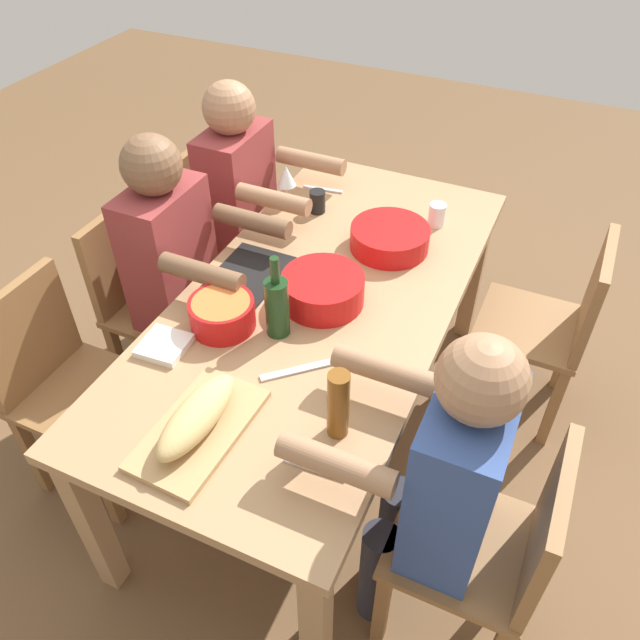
# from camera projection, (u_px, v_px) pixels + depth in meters

# --- Properties ---
(ground_plane) EXTENTS (8.00, 8.00, 0.00)m
(ground_plane) POSITION_uv_depth(u_px,v_px,m) (320.00, 432.00, 2.64)
(ground_plane) COLOR brown
(dining_table) EXTENTS (1.84, 0.88, 0.74)m
(dining_table) POSITION_uv_depth(u_px,v_px,m) (320.00, 314.00, 2.20)
(dining_table) COLOR #A87F56
(dining_table) RESTS_ON ground_plane
(chair_near_left) EXTENTS (0.40, 0.40, 0.85)m
(chair_near_left) POSITION_uv_depth(u_px,v_px,m) (215.00, 231.00, 2.90)
(chair_near_left) COLOR olive
(chair_near_left) RESTS_ON ground_plane
(diner_near_left) EXTENTS (0.41, 0.53, 1.20)m
(diner_near_left) POSITION_uv_depth(u_px,v_px,m) (246.00, 199.00, 2.70)
(diner_near_left) COLOR #2D2D38
(diner_near_left) RESTS_ON ground_plane
(chair_near_center) EXTENTS (0.40, 0.40, 0.85)m
(chair_near_center) POSITION_uv_depth(u_px,v_px,m) (149.00, 295.00, 2.55)
(chair_near_center) COLOR olive
(chair_near_center) RESTS_ON ground_plane
(diner_near_center) EXTENTS (0.41, 0.53, 1.20)m
(diner_near_center) POSITION_uv_depth(u_px,v_px,m) (179.00, 264.00, 2.35)
(diner_near_center) COLOR #2D2D38
(diner_near_center) RESTS_ON ground_plane
(chair_far_left) EXTENTS (0.40, 0.40, 0.85)m
(chair_far_left) POSITION_uv_depth(u_px,v_px,m) (554.00, 323.00, 2.43)
(chair_far_left) COLOR olive
(chair_far_left) RESTS_ON ground_plane
(chair_far_right) EXTENTS (0.40, 0.40, 0.85)m
(chair_far_right) POSITION_uv_depth(u_px,v_px,m) (495.00, 547.00, 1.74)
(chair_far_right) COLOR olive
(chair_far_right) RESTS_ON ground_plane
(diner_far_right) EXTENTS (0.41, 0.53, 1.20)m
(diner_far_right) POSITION_uv_depth(u_px,v_px,m) (440.00, 478.00, 1.65)
(diner_far_right) COLOR #2D2D38
(diner_far_right) RESTS_ON ground_plane
(chair_near_right) EXTENTS (0.40, 0.40, 0.85)m
(chair_near_right) POSITION_uv_depth(u_px,v_px,m) (63.00, 379.00, 2.21)
(chair_near_right) COLOR olive
(chair_near_right) RESTS_ON ground_plane
(serving_bowl_greens) EXTENTS (0.28, 0.28, 0.10)m
(serving_bowl_greens) POSITION_uv_depth(u_px,v_px,m) (323.00, 288.00, 2.08)
(serving_bowl_greens) COLOR red
(serving_bowl_greens) RESTS_ON dining_table
(serving_bowl_salad) EXTENTS (0.29, 0.29, 0.09)m
(serving_bowl_salad) POSITION_uv_depth(u_px,v_px,m) (390.00, 237.00, 2.32)
(serving_bowl_salad) COLOR red
(serving_bowl_salad) RESTS_ON dining_table
(serving_bowl_fruit) EXTENTS (0.21, 0.21, 0.10)m
(serving_bowl_fruit) POSITION_uv_depth(u_px,v_px,m) (222.00, 312.00, 2.00)
(serving_bowl_fruit) COLOR red
(serving_bowl_fruit) RESTS_ON dining_table
(cutting_board) EXTENTS (0.41, 0.23, 0.02)m
(cutting_board) POSITION_uv_depth(u_px,v_px,m) (199.00, 429.00, 1.71)
(cutting_board) COLOR tan
(cutting_board) RESTS_ON dining_table
(bread_loaf) EXTENTS (0.32, 0.12, 0.09)m
(bread_loaf) POSITION_uv_depth(u_px,v_px,m) (197.00, 416.00, 1.67)
(bread_loaf) COLOR tan
(bread_loaf) RESTS_ON cutting_board
(wine_bottle) EXTENTS (0.08, 0.08, 0.29)m
(wine_bottle) POSITION_uv_depth(u_px,v_px,m) (277.00, 306.00, 1.94)
(wine_bottle) COLOR #193819
(wine_bottle) RESTS_ON dining_table
(beer_bottle) EXTENTS (0.06, 0.06, 0.22)m
(beer_bottle) POSITION_uv_depth(u_px,v_px,m) (338.00, 404.00, 1.64)
(beer_bottle) COLOR brown
(beer_bottle) RESTS_ON dining_table
(wine_glass) EXTENTS (0.08, 0.08, 0.17)m
(wine_glass) POSITION_uv_depth(u_px,v_px,m) (286.00, 178.00, 2.52)
(wine_glass) COLOR silver
(wine_glass) RESTS_ON dining_table
(cup_near_left) EXTENTS (0.06, 0.06, 0.09)m
(cup_near_left) POSITION_uv_depth(u_px,v_px,m) (317.00, 201.00, 2.52)
(cup_near_left) COLOR black
(cup_near_left) RESTS_ON dining_table
(fork_near_left) EXTENTS (0.04, 0.17, 0.01)m
(fork_near_left) POSITION_uv_depth(u_px,v_px,m) (323.00, 189.00, 2.67)
(fork_near_left) COLOR silver
(fork_near_left) RESTS_ON dining_table
(placemat_near_center) EXTENTS (0.32, 0.23, 0.01)m
(placemat_near_center) POSITION_uv_depth(u_px,v_px,m) (248.00, 274.00, 2.23)
(placemat_near_center) COLOR black
(placemat_near_center) RESTS_ON dining_table
(cup_far_left) EXTENTS (0.07, 0.07, 0.09)m
(cup_far_left) POSITION_uv_depth(u_px,v_px,m) (437.00, 215.00, 2.44)
(cup_far_left) COLOR white
(cup_far_left) RESTS_ON dining_table
(fork_far_right) EXTENTS (0.03, 0.17, 0.01)m
(fork_far_right) POSITION_uv_depth(u_px,v_px,m) (315.00, 469.00, 1.62)
(fork_far_right) COLOR silver
(fork_far_right) RESTS_ON dining_table
(carving_knife) EXTENTS (0.17, 0.19, 0.01)m
(carving_knife) POSITION_uv_depth(u_px,v_px,m) (298.00, 370.00, 1.88)
(carving_knife) COLOR silver
(carving_knife) RESTS_ON dining_table
(napkin_stack) EXTENTS (0.15, 0.15, 0.02)m
(napkin_stack) POSITION_uv_depth(u_px,v_px,m) (164.00, 346.00, 1.95)
(napkin_stack) COLOR white
(napkin_stack) RESTS_ON dining_table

